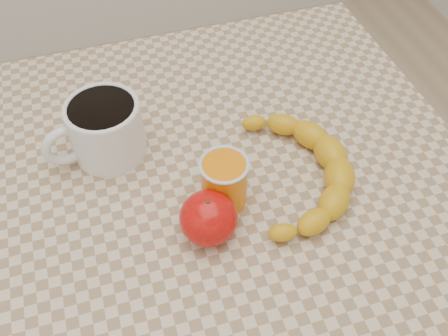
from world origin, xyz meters
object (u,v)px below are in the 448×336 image
object	(u,v)px
apple	(209,218)
banana	(297,171)
coffee_mug	(104,128)
orange_juice_glass	(224,182)
table	(224,208)

from	to	relation	value
apple	banana	xyz separation A→B (m)	(0.15, 0.05, -0.01)
coffee_mug	orange_juice_glass	world-z (taller)	coffee_mug
table	banana	distance (m)	0.16
orange_juice_glass	apple	bearing A→B (deg)	-127.07
coffee_mug	apple	world-z (taller)	coffee_mug
coffee_mug	apple	distance (m)	0.23
orange_juice_glass	apple	distance (m)	0.06
table	coffee_mug	distance (m)	0.24
orange_juice_glass	coffee_mug	bearing A→B (deg)	134.74
table	apple	distance (m)	0.16
table	apple	world-z (taller)	apple
coffee_mug	banana	size ratio (longest dim) A/B	0.50
apple	orange_juice_glass	bearing A→B (deg)	52.93
table	banana	bearing A→B (deg)	-21.94
banana	orange_juice_glass	bearing A→B (deg)	-159.72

